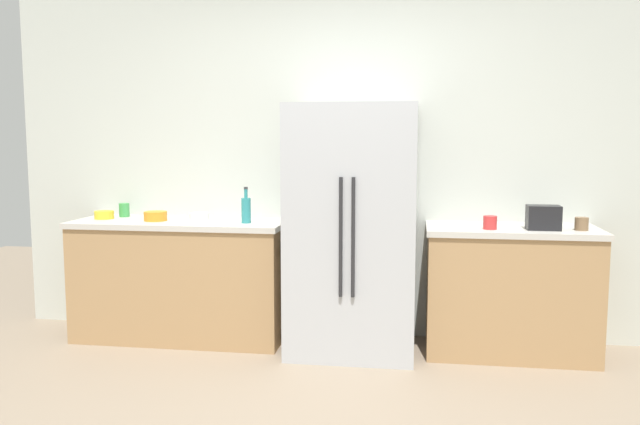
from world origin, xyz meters
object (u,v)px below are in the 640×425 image
cup_b (582,224)px  bowl_c (199,216)px  bottle_a (246,209)px  cup_d (124,210)px  toaster (543,218)px  cup_c (490,223)px  bowl_a (155,216)px  cup_a (547,219)px  refrigerator (353,229)px  bowl_b (104,215)px

cup_b → bowl_c: 2.70m
bottle_a → bowl_c: (-0.41, 0.17, -0.07)m
cup_d → bottle_a: bearing=-11.7°
toaster → cup_d: (-3.07, 0.25, -0.03)m
bottle_a → cup_c: bottle_a is taller
cup_d → bowl_a: (0.33, -0.19, -0.02)m
cup_a → bowl_c: size_ratio=0.72×
toaster → cup_d: 3.08m
cup_d → bowl_c: size_ratio=0.70×
bottle_a → cup_c: (1.69, -0.06, -0.05)m
refrigerator → bowl_c: (-1.18, 0.19, 0.05)m
bowl_b → cup_d: bearing=56.1°
cup_c → refrigerator: bearing=177.5°
bowl_a → bowl_c: bowl_a is taller
bowl_c → bowl_b: bearing=-172.4°
refrigerator → toaster: refrigerator is taller
toaster → bowl_b: 3.16m
bowl_a → cup_d: bearing=150.2°
cup_b → bowl_b: bearing=178.4°
refrigerator → bowl_a: (-1.46, 0.05, 0.06)m
toaster → cup_c: toaster is taller
cup_a → cup_c: size_ratio=1.20×
refrigerator → cup_c: refrigerator is taller
cup_a → bowl_a: 2.79m
cup_b → bowl_b: size_ratio=0.61×
toaster → cup_b: toaster is taller
cup_c → bowl_b: size_ratio=0.63×
toaster → cup_d: toaster is taller
bowl_c → cup_a: bearing=-0.6°
cup_a → refrigerator: bearing=-172.9°
cup_a → cup_d: size_ratio=1.03×
bottle_a → bowl_b: bearing=176.3°
cup_a → cup_b: size_ratio=1.24×
cup_b → cup_a: bearing=138.4°
refrigerator → cup_d: (-1.80, 0.24, 0.08)m
toaster → bowl_c: (-2.45, 0.20, -0.06)m
toaster → bowl_a: (-2.73, 0.06, -0.05)m
cup_c → bowl_b: cup_c is taller
refrigerator → cup_d: bearing=172.5°
bowl_a → bowl_c: 0.32m
bowl_c → bottle_a: bearing=-22.1°
cup_d → bowl_a: size_ratio=0.62×
bowl_b → toaster: bearing=-1.9°
cup_d → bowl_a: cup_d is taller
toaster → bottle_a: bearing=179.1°
bottle_a → bowl_c: bearing=157.9°
cup_c → bowl_a: (-2.39, 0.09, -0.01)m
bowl_b → cup_c: bearing=-2.8°
cup_b → cup_c: cup_c is taller
cup_b → cup_d: (-3.31, 0.24, 0.01)m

